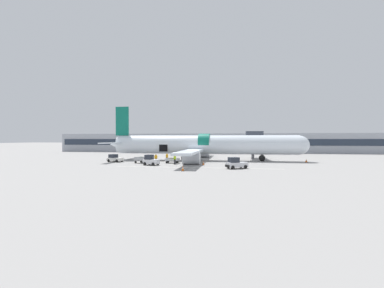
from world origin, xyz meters
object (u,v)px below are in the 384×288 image
object	(u,v)px
baggage_tug_lead	(236,164)
baggage_tug_mid	(151,161)
ground_crew_loader_b	(156,158)
airplane	(202,145)
baggage_tug_rear	(115,159)
ground_crew_supervisor	(167,157)
baggage_cart_queued	(142,160)
ground_crew_driver	(175,159)
baggage_cart_loading	(173,160)
ground_crew_loader_a	(190,157)

from	to	relation	value
baggage_tug_lead	baggage_tug_mid	bearing A→B (deg)	168.53
ground_crew_loader_b	airplane	bearing A→B (deg)	38.93
baggage_tug_rear	ground_crew_supervisor	world-z (taller)	ground_crew_supervisor
baggage_cart_queued	ground_crew_loader_b	distance (m)	2.54
baggage_cart_queued	baggage_tug_lead	bearing A→B (deg)	-19.40
ground_crew_supervisor	baggage_tug_lead	bearing A→B (deg)	-37.32
baggage_tug_mid	ground_crew_supervisor	xyz separation A→B (m)	(0.93, 7.14, 0.15)
airplane	baggage_tug_mid	distance (m)	13.13
baggage_tug_lead	ground_crew_driver	size ratio (longest dim) A/B	1.86
baggage_cart_loading	baggage_cart_queued	distance (m)	5.45
ground_crew_driver	airplane	bearing A→B (deg)	67.45
baggage_cart_queued	airplane	bearing A→B (deg)	37.67
baggage_cart_loading	ground_crew_loader_b	distance (m)	3.19
baggage_tug_rear	ground_crew_loader_b	size ratio (longest dim) A/B	2.05
airplane	baggage_tug_rear	xyz separation A→B (m)	(-16.09, -5.77, -2.48)
baggage_tug_lead	ground_crew_loader_a	world-z (taller)	ground_crew_loader_a
baggage_tug_mid	ground_crew_driver	xyz separation A→B (m)	(3.70, 1.87, 0.24)
baggage_tug_lead	ground_crew_driver	xyz separation A→B (m)	(-10.33, 4.72, 0.25)
baggage_cart_loading	ground_crew_driver	bearing A→B (deg)	-68.24
baggage_tug_rear	baggage_tug_mid	bearing A→B (deg)	-29.04
baggage_tug_mid	baggage_tug_rear	xyz separation A→B (m)	(-8.75, 4.86, -0.10)
baggage_tug_mid	baggage_cart_queued	distance (m)	3.94
baggage_tug_mid	baggage_tug_rear	bearing A→B (deg)	150.96
baggage_cart_loading	baggage_cart_queued	bearing A→B (deg)	-166.22
ground_crew_driver	baggage_tug_rear	bearing A→B (deg)	166.51
airplane	ground_crew_loader_b	size ratio (longest dim) A/B	25.04
baggage_tug_lead	ground_crew_loader_b	distance (m)	16.15
baggage_tug_mid	ground_crew_supervisor	bearing A→B (deg)	82.56
airplane	ground_crew_supervisor	world-z (taller)	airplane
baggage_tug_mid	ground_crew_loader_b	bearing A→B (deg)	95.71
ground_crew_loader_a	baggage_cart_loading	bearing A→B (deg)	-155.50
airplane	ground_crew_loader_b	distance (m)	10.24
baggage_tug_mid	ground_crew_driver	distance (m)	4.15
airplane	baggage_cart_queued	bearing A→B (deg)	-142.33
ground_crew_loader_b	baggage_tug_lead	bearing A→B (deg)	-26.46
baggage_tug_lead	baggage_cart_loading	xyz separation A→B (m)	(-11.29, 7.14, -0.25)
baggage_cart_loading	ground_crew_loader_a	bearing A→B (deg)	24.50
ground_crew_driver	ground_crew_loader_b	bearing A→B (deg)	149.03
baggage_cart_loading	baggage_cart_queued	size ratio (longest dim) A/B	0.98
baggage_tug_lead	baggage_cart_loading	size ratio (longest dim) A/B	1.00
ground_crew_loader_a	ground_crew_supervisor	size ratio (longest dim) A/B	1.08
baggage_cart_loading	ground_crew_supervisor	distance (m)	3.39
baggage_tug_mid	ground_crew_supervisor	world-z (taller)	baggage_tug_mid
baggage_cart_loading	ground_crew_loader_b	world-z (taller)	ground_crew_loader_b
baggage_cart_loading	baggage_cart_queued	xyz separation A→B (m)	(-5.29, -1.30, 0.10)
ground_crew_loader_a	ground_crew_supervisor	world-z (taller)	ground_crew_loader_a
airplane	baggage_cart_loading	xyz separation A→B (m)	(-4.60, -6.34, -2.64)
ground_crew_loader_a	ground_crew_driver	bearing A→B (deg)	-118.57
ground_crew_loader_a	ground_crew_loader_b	size ratio (longest dim) A/B	1.11
baggage_tug_lead	ground_crew_loader_b	xyz separation A→B (m)	(-14.46, 7.20, 0.14)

